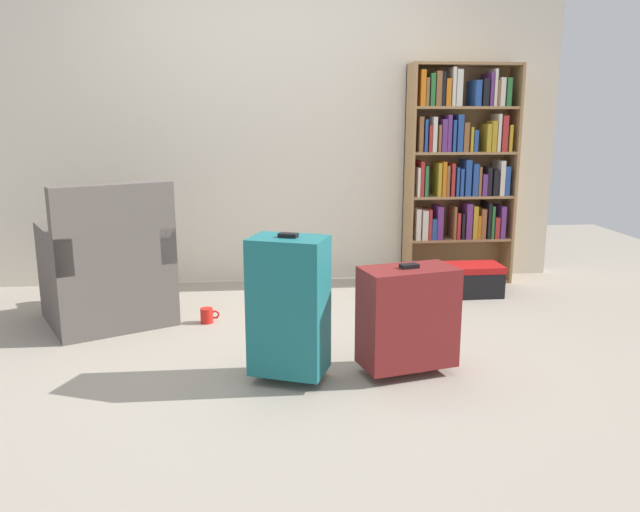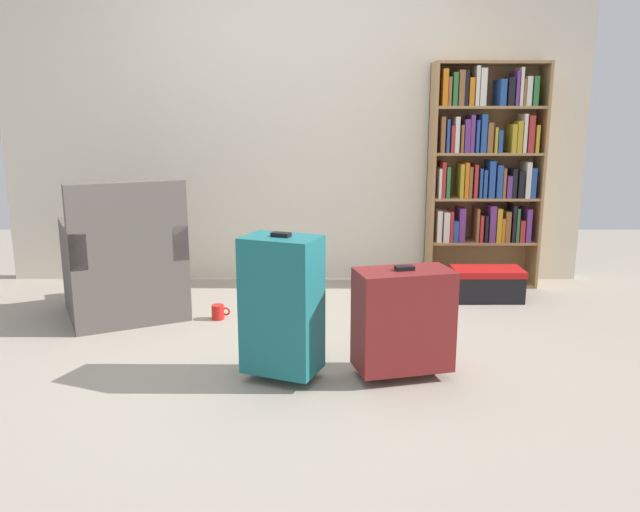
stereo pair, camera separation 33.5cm
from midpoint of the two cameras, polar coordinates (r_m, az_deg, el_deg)
The scene contains 8 objects.
ground_plane at distance 3.44m, azimuth -6.11°, elevation -9.34°, with size 7.87×7.87×0.00m, color #9E9384.
back_wall at distance 4.92m, azimuth -6.45°, elevation 12.74°, with size 4.49×0.10×2.60m, color beige.
bookshelf at distance 4.94m, azimuth 10.68°, elevation 8.07°, with size 0.82×0.27×1.67m.
armchair at distance 4.21m, azimuth -20.93°, elevation -1.51°, with size 0.94×0.94×0.90m.
mug at distance 4.07m, azimuth -12.55°, elevation -5.33°, with size 0.12×0.08×0.10m.
storage_box at distance 4.65m, azimuth 11.24°, elevation -2.09°, with size 0.49×0.27×0.23m.
suitcase_teal at distance 3.05m, azimuth -5.99°, elevation -4.56°, with size 0.42×0.36×0.74m.
suitcase_dark_red at distance 3.16m, azimuth 4.96°, elevation -5.57°, with size 0.51×0.35×0.57m.
Camera 1 is at (-0.13, -3.18, 1.28)m, focal length 35.22 mm.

